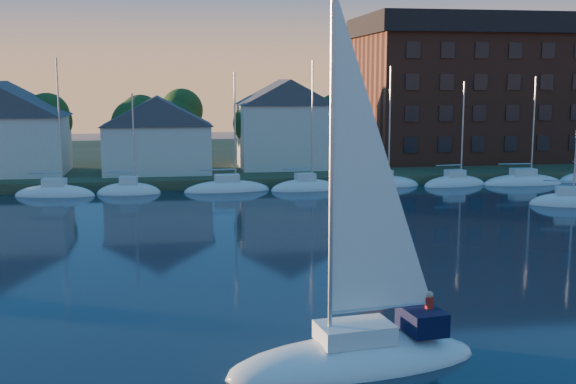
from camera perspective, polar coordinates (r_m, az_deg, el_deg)
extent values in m
cube|color=#363E24|center=(96.23, -6.47, 2.39)|extent=(160.00, 50.00, 2.00)
cube|color=brown|center=(73.45, -5.56, 0.41)|extent=(120.00, 3.00, 1.00)
cube|color=silver|center=(80.69, -21.71, 3.44)|extent=(13.00, 9.00, 6.00)
cube|color=silver|center=(77.86, -10.26, 3.38)|extent=(11.00, 8.00, 5.00)
cube|color=silver|center=(80.76, -0.25, 4.43)|extent=(10.00, 8.00, 7.00)
cube|color=brown|center=(93.87, 15.15, 7.18)|extent=(30.00, 16.00, 15.00)
cube|color=black|center=(94.07, 15.37, 12.49)|extent=(31.00, 17.00, 2.40)
cylinder|color=#362518|center=(84.95, -18.31, 3.01)|extent=(0.50, 0.50, 3.50)
sphere|color=#193B15|center=(84.65, -18.46, 6.01)|extent=(5.40, 5.40, 5.40)
cylinder|color=#362518|center=(84.07, -12.91, 3.18)|extent=(0.50, 0.50, 3.50)
sphere|color=#193B15|center=(83.76, -13.02, 6.21)|extent=(5.40, 5.40, 5.40)
cylinder|color=#362518|center=(83.94, -7.45, 3.32)|extent=(0.50, 0.50, 3.50)
sphere|color=#193B15|center=(83.63, -7.51, 6.36)|extent=(5.40, 5.40, 5.40)
cylinder|color=#362518|center=(84.57, -2.02, 3.43)|extent=(0.50, 0.50, 3.50)
sphere|color=#193B15|center=(84.27, -2.03, 6.44)|extent=(5.40, 5.40, 5.40)
cylinder|color=#362518|center=(85.94, 3.29, 3.51)|extent=(0.50, 0.50, 3.50)
sphere|color=#193B15|center=(85.65, 3.32, 6.47)|extent=(5.40, 5.40, 5.40)
cylinder|color=#362518|center=(88.03, 8.39, 3.55)|extent=(0.50, 0.50, 3.50)
sphere|color=#193B15|center=(87.74, 8.46, 6.45)|extent=(5.40, 5.40, 5.40)
cylinder|color=#362518|center=(90.77, 13.22, 3.57)|extent=(0.50, 0.50, 3.50)
sphere|color=#193B15|center=(90.49, 13.32, 6.38)|extent=(5.40, 5.40, 5.40)
cylinder|color=#362518|center=(94.11, 17.73, 3.57)|extent=(0.50, 0.50, 3.50)
sphere|color=#193B15|center=(93.84, 17.86, 6.27)|extent=(5.40, 5.40, 5.40)
ellipsoid|color=white|center=(71.25, -18.34, -0.26)|extent=(7.50, 2.40, 2.20)
cube|color=white|center=(71.06, -18.39, 0.77)|extent=(2.10, 1.32, 0.70)
cylinder|color=#A5A8AD|center=(70.48, -17.97, 4.54)|extent=(0.16, 0.16, 10.00)
cylinder|color=#A5A8AD|center=(71.09, -19.08, 1.44)|extent=(3.15, 0.12, 0.12)
ellipsoid|color=white|center=(70.42, -11.91, -0.10)|extent=(7.50, 2.40, 2.20)
cube|color=white|center=(70.23, -11.94, 0.95)|extent=(2.10, 1.32, 0.70)
cylinder|color=#A5A8AD|center=(69.73, -11.44, 4.75)|extent=(0.16, 0.16, 10.00)
cylinder|color=#A5A8AD|center=(70.17, -12.63, 1.62)|extent=(3.15, 0.12, 0.12)
ellipsoid|color=white|center=(70.49, -5.40, 0.06)|extent=(7.50, 2.40, 2.20)
cube|color=white|center=(70.31, -5.41, 1.11)|extent=(2.10, 1.32, 0.70)
cylinder|color=#A5A8AD|center=(69.89, -4.85, 4.90)|extent=(0.16, 0.16, 10.00)
cylinder|color=#A5A8AD|center=(70.15, -6.10, 1.78)|extent=(3.15, 0.12, 0.12)
ellipsoid|color=white|center=(71.47, 1.01, 0.22)|extent=(7.50, 2.40, 2.20)
cube|color=white|center=(71.28, 1.02, 1.25)|extent=(2.10, 1.32, 0.70)
cylinder|color=#A5A8AD|center=(70.96, 1.62, 4.99)|extent=(0.16, 0.16, 10.00)
cylinder|color=#A5A8AD|center=(71.03, 0.36, 1.92)|extent=(3.15, 0.12, 0.12)
ellipsoid|color=white|center=(73.31, 7.18, 0.37)|extent=(7.50, 2.40, 2.20)
cube|color=white|center=(73.13, 7.20, 1.37)|extent=(2.10, 1.32, 0.70)
cylinder|color=#A5A8AD|center=(72.89, 7.83, 5.01)|extent=(0.16, 0.16, 10.00)
cylinder|color=#A5A8AD|center=(72.79, 6.59, 2.03)|extent=(3.15, 0.12, 0.12)
ellipsoid|color=white|center=(75.95, 12.98, 0.50)|extent=(7.50, 2.40, 2.20)
cube|color=white|center=(75.78, 13.01, 1.48)|extent=(2.10, 1.32, 0.70)
cylinder|color=#A5A8AD|center=(75.63, 13.66, 4.98)|extent=(0.16, 0.16, 10.00)
cylinder|color=#A5A8AD|center=(75.37, 12.45, 2.11)|extent=(3.15, 0.12, 0.12)
ellipsoid|color=white|center=(79.31, 18.34, 0.63)|extent=(7.50, 2.40, 2.20)
cube|color=white|center=(79.15, 18.38, 1.56)|extent=(2.10, 1.32, 0.70)
cylinder|color=#A5A8AD|center=(79.08, 19.03, 4.91)|extent=(0.16, 0.16, 10.00)
cylinder|color=#A5A8AD|center=(78.67, 17.88, 2.16)|extent=(3.15, 0.12, 0.12)
ellipsoid|color=white|center=(28.26, 5.25, -13.46)|extent=(10.33, 4.50, 2.20)
cube|color=white|center=(27.80, 5.29, -10.98)|extent=(3.01, 2.12, 0.70)
cylinder|color=#A5A8AD|center=(25.98, 3.44, 1.99)|extent=(0.16, 0.16, 13.33)
cylinder|color=#A5A8AD|center=(27.94, 7.43, -9.08)|extent=(4.18, 0.67, 0.12)
cube|color=black|center=(28.85, 10.54, -9.93)|extent=(1.64, 2.10, 0.90)
ellipsoid|color=white|center=(66.63, 21.06, -1.01)|extent=(6.30, 4.06, 2.20)
cube|color=white|center=(66.43, 21.12, 0.10)|extent=(1.96, 1.65, 0.70)
cylinder|color=#A5A8AD|center=(66.12, 21.80, 3.13)|extent=(0.16, 0.16, 7.81)
cylinder|color=#A5A8AD|center=(66.22, 20.60, 0.84)|extent=(2.38, 1.03, 0.12)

